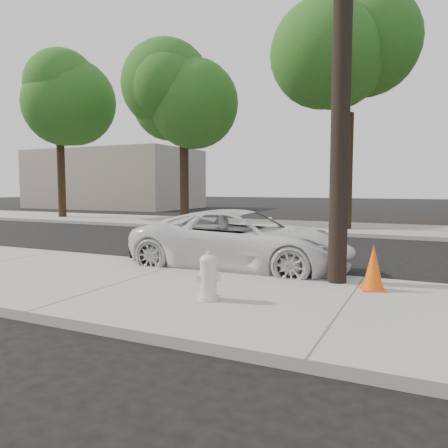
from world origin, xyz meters
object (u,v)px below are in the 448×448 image
(utility_pole, at_px, (343,27))
(fire_hydrant, at_px, (208,278))
(traffic_cone, at_px, (373,268))
(police_cruiser, at_px, (242,240))

(utility_pole, relative_size, fire_hydrant, 12.58)
(traffic_cone, bearing_deg, utility_pole, 152.10)
(traffic_cone, bearing_deg, police_cruiser, 155.93)
(fire_hydrant, xyz_separation_m, traffic_cone, (2.25, 1.76, 0.03))
(traffic_cone, bearing_deg, fire_hydrant, -141.86)
(utility_pole, xyz_separation_m, traffic_cone, (0.67, -0.35, -4.17))
(police_cruiser, height_order, fire_hydrant, police_cruiser)
(utility_pole, distance_m, fire_hydrant, 4.96)
(police_cruiser, bearing_deg, traffic_cone, -115.28)
(utility_pole, distance_m, police_cruiser, 4.73)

